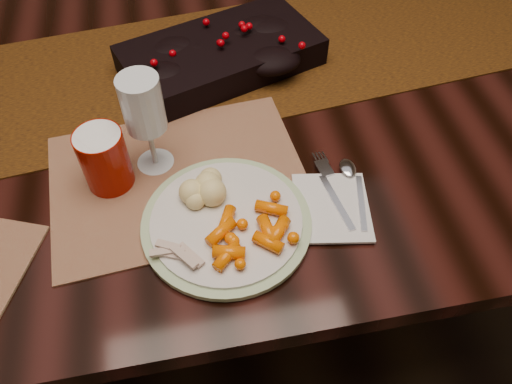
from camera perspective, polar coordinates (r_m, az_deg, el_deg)
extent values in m
plane|color=black|center=(1.57, -3.29, -10.27)|extent=(5.00, 5.00, 0.00)
cube|color=black|center=(1.25, -4.07, -2.06)|extent=(1.80, 1.00, 0.75)
cube|color=black|center=(1.03, -8.72, 13.58)|extent=(1.90, 0.59, 0.00)
cube|color=brown|center=(0.83, -8.85, 1.60)|extent=(0.43, 0.33, 0.00)
cylinder|color=silver|center=(0.75, -3.40, -3.44)|extent=(0.26, 0.26, 0.01)
cube|color=silver|center=(0.78, 8.63, -1.72)|extent=(0.14, 0.15, 0.00)
cylinder|color=#8C0D00|center=(0.81, -16.92, 3.59)|extent=(0.07, 0.07, 0.10)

